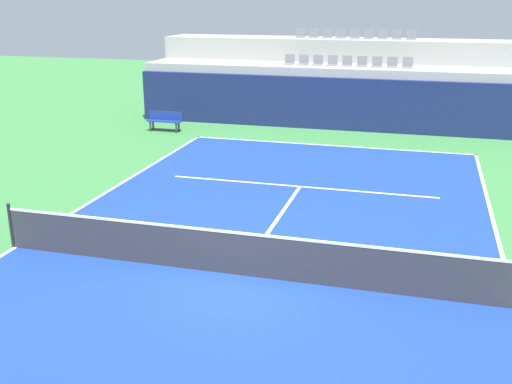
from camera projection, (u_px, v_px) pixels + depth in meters
ground_plane at (239, 275)px, 12.75m from camera, size 80.00×80.00×0.00m
court_surface at (239, 275)px, 12.75m from camera, size 11.00×24.00×0.01m
baseline_far at (329, 145)px, 23.69m from camera, size 11.00×0.10×0.00m
sideline_left at (16, 247)px, 14.14m from camera, size 0.10×24.00×0.00m
service_line_far at (300, 187)px, 18.61m from camera, size 8.26×0.10×0.00m
centre_service_line at (275, 222)px, 15.68m from camera, size 0.10×6.40×0.00m
back_wall at (341, 104)px, 26.14m from camera, size 18.45×0.30×2.24m
stands_tier_lower at (345, 95)px, 27.32m from camera, size 18.45×2.40×2.60m
stands_tier_upper at (352, 77)px, 29.36m from camera, size 18.45×2.40×3.63m
seating_row_lower at (347, 63)px, 26.97m from camera, size 5.70×0.44×0.44m
seating_row_upper at (355, 36)px, 28.85m from camera, size 5.70×0.44×0.44m
tennis_net at (239, 253)px, 12.60m from camera, size 11.08×0.08×1.07m
player_bench at (165, 119)px, 26.08m from camera, size 1.50×0.40×0.85m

